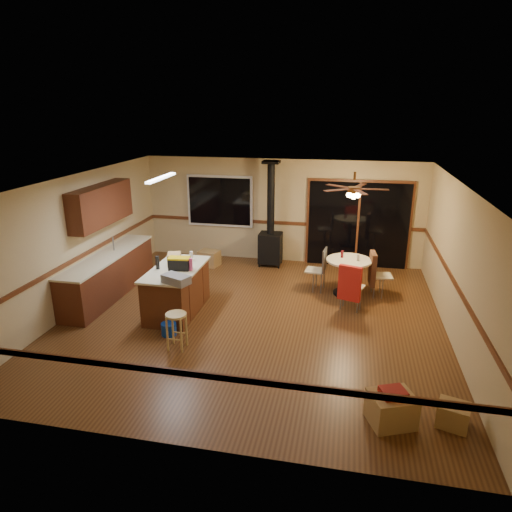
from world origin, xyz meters
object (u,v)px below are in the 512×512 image
(dining_table, at_px, (348,271))
(chair_near, at_px, (350,283))
(kitchen_island, at_px, (177,290))
(toolbox_black, at_px, (179,264))
(wood_stove, at_px, (270,237))
(blue_bucket, at_px, (169,329))
(box_under_window, at_px, (209,258))
(toolbox_grey, at_px, (176,279))
(bar_stool, at_px, (177,331))
(chair_right, at_px, (374,269))
(chair_left, at_px, (320,265))
(box_corner_b, at_px, (453,415))
(box_corner_a, at_px, (391,409))

(dining_table, height_order, chair_near, chair_near)
(kitchen_island, height_order, toolbox_black, toolbox_black)
(wood_stove, height_order, dining_table, wood_stove)
(kitchen_island, relative_size, blue_bucket, 6.29)
(blue_bucket, relative_size, box_under_window, 0.55)
(toolbox_grey, bearing_deg, bar_stool, -70.86)
(chair_right, bearing_deg, toolbox_black, -155.78)
(chair_left, bearing_deg, blue_bucket, -133.49)
(chair_left, xyz_separation_m, chair_right, (1.11, -0.05, 0.01))
(box_under_window, bearing_deg, box_corner_b, -47.13)
(chair_near, xyz_separation_m, chair_right, (0.48, 0.91, 0.00))
(chair_left, xyz_separation_m, box_corner_b, (1.97, -4.10, -0.44))
(kitchen_island, distance_m, chair_near, 3.34)
(toolbox_grey, height_order, toolbox_black, toolbox_black)
(kitchen_island, xyz_separation_m, chair_left, (2.63, 1.64, 0.14))
(chair_right, bearing_deg, toolbox_grey, -146.25)
(wood_stove, distance_m, blue_bucket, 4.18)
(toolbox_grey, relative_size, bar_stool, 0.77)
(kitchen_island, height_order, blue_bucket, kitchen_island)
(bar_stool, bearing_deg, chair_right, 42.06)
(toolbox_black, xyz_separation_m, blue_bucket, (0.09, -0.88, -0.89))
(box_corner_a, height_order, box_corner_b, box_corner_a)
(bar_stool, height_order, chair_left, chair_left)
(chair_near, bearing_deg, chair_right, 62.27)
(toolbox_black, bearing_deg, box_corner_a, -33.93)
(chair_left, xyz_separation_m, box_corner_a, (1.20, -4.21, -0.38))
(kitchen_island, height_order, chair_left, chair_left)
(toolbox_black, xyz_separation_m, box_corner_a, (3.74, -2.51, -0.80))
(box_corner_a, bearing_deg, box_under_window, 127.42)
(kitchen_island, xyz_separation_m, chair_right, (3.75, 1.59, 0.14))
(blue_bucket, height_order, box_corner_a, box_corner_a)
(box_under_window, relative_size, box_corner_b, 1.28)
(toolbox_black, distance_m, chair_right, 4.02)
(chair_near, xyz_separation_m, box_under_window, (-3.47, 2.02, -0.40))
(toolbox_grey, xyz_separation_m, blue_bucket, (-0.10, -0.21, -0.86))
(wood_stove, xyz_separation_m, chair_near, (1.97, -2.37, -0.13))
(dining_table, distance_m, chair_near, 0.88)
(wood_stove, xyz_separation_m, chair_right, (2.45, -1.46, -0.13))
(chair_right, xyz_separation_m, box_under_window, (-3.94, 1.12, -0.40))
(box_corner_a, bearing_deg, chair_near, 99.92)
(bar_stool, distance_m, chair_right, 4.37)
(dining_table, xyz_separation_m, chair_left, (-0.60, 0.09, 0.06))
(box_corner_a, bearing_deg, blue_bucket, 155.89)
(dining_table, bearing_deg, chair_right, 3.64)
(toolbox_grey, xyz_separation_m, dining_table, (2.94, 2.28, -0.44))
(wood_stove, xyz_separation_m, chair_left, (1.33, -1.41, -0.14))
(wood_stove, relative_size, chair_near, 3.60)
(dining_table, bearing_deg, box_corner_a, -81.59)
(toolbox_black, xyz_separation_m, box_under_window, (-0.30, 2.76, -0.81))
(wood_stove, distance_m, chair_near, 3.08)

